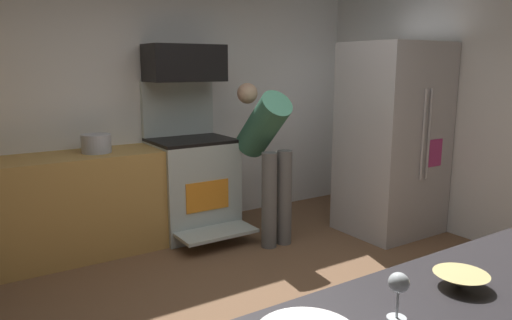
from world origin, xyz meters
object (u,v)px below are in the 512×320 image
at_px(person_cook, 267,148).
at_px(wine_glass_extra, 399,286).
at_px(microwave, 185,63).
at_px(refrigerator, 392,139).
at_px(stock_pot, 96,143).
at_px(oven_range, 192,183).
at_px(mixing_bowl_prep, 461,280).

xyz_separation_m(person_cook, wine_glass_extra, (-1.40, -2.75, 0.11)).
xyz_separation_m(microwave, refrigerator, (1.69, -1.12, -0.74)).
relative_size(microwave, wine_glass_extra, 4.95).
bearing_deg(person_cook, stock_pot, 156.85).
distance_m(microwave, stock_pot, 1.14).
bearing_deg(microwave, wine_glass_extra, -104.83).
xyz_separation_m(oven_range, microwave, (0.00, 0.09, 1.16)).
bearing_deg(person_cook, mixing_bowl_prep, -111.01).
bearing_deg(wine_glass_extra, microwave, 75.17).
height_order(oven_range, stock_pot, oven_range).
bearing_deg(wine_glass_extra, stock_pot, 89.88).
relative_size(oven_range, mixing_bowl_prep, 7.99).
height_order(oven_range, person_cook, oven_range).
xyz_separation_m(oven_range, stock_pot, (-0.90, 0.01, 0.47)).
bearing_deg(refrigerator, stock_pot, 158.18).
height_order(mixing_bowl_prep, stock_pot, stock_pot).
relative_size(microwave, stock_pot, 2.91).
xyz_separation_m(mixing_bowl_prep, wine_glass_extra, (-0.36, -0.03, 0.08)).
bearing_deg(stock_pot, refrigerator, -21.82).
distance_m(oven_range, microwave, 1.17).
xyz_separation_m(person_cook, stock_pot, (-1.40, 0.60, 0.08)).
height_order(refrigerator, mixing_bowl_prep, refrigerator).
relative_size(mixing_bowl_prep, stock_pot, 0.74).
distance_m(oven_range, stock_pot, 1.02).
relative_size(oven_range, microwave, 2.02).
bearing_deg(refrigerator, wine_glass_extra, -138.37).
xyz_separation_m(wine_glass_extra, stock_pot, (0.01, 3.35, -0.03)).
xyz_separation_m(refrigerator, stock_pot, (-2.59, 1.04, 0.05)).
height_order(person_cook, wine_glass_extra, person_cook).
xyz_separation_m(microwave, person_cook, (0.49, -0.68, -0.78)).
xyz_separation_m(microwave, mixing_bowl_prep, (-0.55, -3.40, -0.75)).
bearing_deg(person_cook, oven_range, 130.32).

